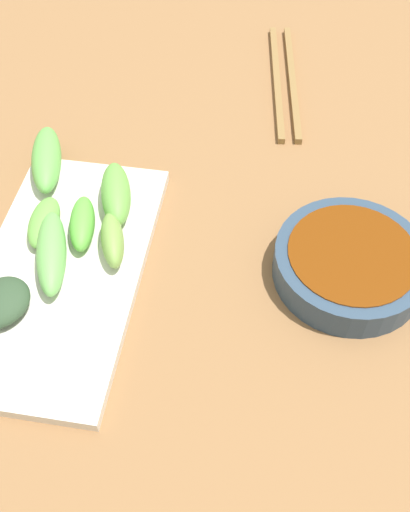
{
  "coord_description": "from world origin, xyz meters",
  "views": [
    {
      "loc": [
        -0.06,
        0.33,
        0.49
      ],
      "look_at": [
        -0.0,
        -0.02,
        0.05
      ],
      "focal_mm": 42.69,
      "sensor_mm": 36.0,
      "label": 1
    }
  ],
  "objects": [
    {
      "name": "broccoli_stalk_3",
      "position": [
        0.14,
        -0.0,
        0.05
      ],
      "size": [
        0.06,
        0.1,
        0.03
      ],
      "primitive_type": "ellipsoid",
      "rotation": [
        0.0,
        0.0,
        0.3
      ],
      "color": "#6AB455",
      "rests_on": "serving_plate"
    },
    {
      "name": "broccoli_leafy_1",
      "position": [
        0.17,
        0.06,
        0.04
      ],
      "size": [
        0.06,
        0.07,
        0.02
      ],
      "primitive_type": "ellipsoid",
      "rotation": [
        0.0,
        0.0,
        -0.3
      ],
      "color": "#30482E",
      "rests_on": "serving_plate"
    },
    {
      "name": "serving_plate",
      "position": [
        0.13,
        0.01,
        0.03
      ],
      "size": [
        0.15,
        0.29,
        0.01
      ],
      "primitive_type": "cube",
      "color": "silver",
      "rests_on": "tabletop"
    },
    {
      "name": "sauce_bowl",
      "position": [
        -0.14,
        -0.04,
        0.04
      ],
      "size": [
        0.14,
        0.14,
        0.03
      ],
      "color": "#2F4359",
      "rests_on": "tabletop"
    },
    {
      "name": "tabletop",
      "position": [
        0.0,
        0.0,
        0.01
      ],
      "size": [
        2.1,
        2.1,
        0.02
      ],
      "primitive_type": "cube",
      "color": "olive",
      "rests_on": "ground"
    },
    {
      "name": "broccoli_stalk_2",
      "position": [
        0.09,
        -0.02,
        0.05
      ],
      "size": [
        0.04,
        0.07,
        0.03
      ],
      "primitive_type": "ellipsoid",
      "rotation": [
        0.0,
        0.0,
        0.33
      ],
      "color": "#77A347",
      "rests_on": "serving_plate"
    },
    {
      "name": "broccoli_stalk_4",
      "position": [
        0.18,
        -0.12,
        0.05
      ],
      "size": [
        0.06,
        0.1,
        0.03
      ],
      "primitive_type": "ellipsoid",
      "rotation": [
        0.0,
        0.0,
        0.29
      ],
      "color": "#63B24D",
      "rests_on": "serving_plate"
    },
    {
      "name": "broccoli_stalk_0",
      "position": [
        0.12,
        -0.04,
        0.04
      ],
      "size": [
        0.04,
        0.07,
        0.02
      ],
      "primitive_type": "ellipsoid",
      "rotation": [
        0.0,
        0.0,
        0.22
      ],
      "color": "#5DB33E",
      "rests_on": "serving_plate"
    },
    {
      "name": "chopsticks",
      "position": [
        -0.06,
        -0.33,
        0.02
      ],
      "size": [
        0.06,
        0.23,
        0.01
      ],
      "rotation": [
        0.0,
        0.0,
        0.13
      ],
      "color": "olive",
      "rests_on": "tabletop"
    },
    {
      "name": "broccoli_stalk_5",
      "position": [
        0.1,
        -0.08,
        0.05
      ],
      "size": [
        0.05,
        0.09,
        0.03
      ],
      "primitive_type": "ellipsoid",
      "rotation": [
        0.0,
        0.0,
        0.29
      ],
      "color": "#66AD45",
      "rests_on": "serving_plate"
    },
    {
      "name": "broccoli_stalk_6",
      "position": [
        0.16,
        -0.04,
        0.04
      ],
      "size": [
        0.03,
        0.07,
        0.02
      ],
      "primitive_type": "ellipsoid",
      "rotation": [
        0.0,
        0.0,
        0.09
      ],
      "color": "#6AB047",
      "rests_on": "serving_plate"
    }
  ]
}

